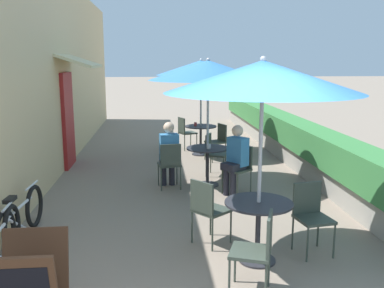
% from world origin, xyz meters
% --- Properties ---
extents(cafe_facade_wall, '(0.98, 14.40, 4.20)m').
position_xyz_m(cafe_facade_wall, '(-2.54, 7.06, 2.09)').
color(cafe_facade_wall, '#D6B784').
rests_on(cafe_facade_wall, ground_plane).
extents(planter_hedge, '(0.60, 13.40, 1.01)m').
position_xyz_m(planter_hedge, '(2.75, 7.10, 0.54)').
color(planter_hedge, gray).
rests_on(planter_hedge, ground_plane).
extents(patio_table_near, '(0.80, 0.80, 0.74)m').
position_xyz_m(patio_table_near, '(0.74, 1.49, 0.54)').
color(patio_table_near, '#28282D').
rests_on(patio_table_near, ground_plane).
extents(patio_umbrella_near, '(2.20, 2.20, 2.41)m').
position_xyz_m(patio_umbrella_near, '(0.74, 1.49, 2.18)').
color(patio_umbrella_near, '#B7B7BC').
rests_on(patio_umbrella_near, ground_plane).
extents(cafe_chair_near_left, '(0.47, 0.47, 0.87)m').
position_xyz_m(cafe_chair_near_left, '(1.45, 1.70, 0.52)').
color(cafe_chair_near_left, '#384238').
rests_on(cafe_chair_near_left, ground_plane).
extents(cafe_chair_near_right, '(0.56, 0.56, 0.87)m').
position_xyz_m(cafe_chair_near_right, '(0.20, 2.00, 0.52)').
color(cafe_chair_near_right, '#384238').
rests_on(cafe_chair_near_right, ground_plane).
extents(cafe_chair_near_back, '(0.51, 0.51, 0.87)m').
position_xyz_m(cafe_chair_near_back, '(0.56, 0.77, 0.52)').
color(cafe_chair_near_back, '#384238').
rests_on(cafe_chair_near_back, ground_plane).
extents(patio_table_mid, '(0.80, 0.80, 0.74)m').
position_xyz_m(patio_table_mid, '(0.53, 4.68, 0.54)').
color(patio_table_mid, '#28282D').
rests_on(patio_table_mid, ground_plane).
extents(patio_umbrella_mid, '(2.20, 2.20, 2.41)m').
position_xyz_m(patio_umbrella_mid, '(0.53, 4.68, 2.18)').
color(patio_umbrella_mid, '#B7B7BC').
rests_on(patio_umbrella_mid, ground_plane).
extents(cafe_chair_mid_left, '(0.56, 0.56, 0.87)m').
position_xyz_m(cafe_chair_mid_left, '(1.04, 4.14, 0.52)').
color(cafe_chair_mid_left, '#384238').
rests_on(cafe_chair_mid_left, ground_plane).
extents(seated_patron_mid_left, '(0.51, 0.50, 1.25)m').
position_xyz_m(seated_patron_mid_left, '(0.95, 4.07, 0.69)').
color(seated_patron_mid_left, '#23232D').
rests_on(seated_patron_mid_left, ground_plane).
extents(cafe_chair_mid_right, '(0.52, 0.52, 0.87)m').
position_xyz_m(cafe_chair_mid_right, '(0.74, 5.39, 0.52)').
color(cafe_chair_mid_right, '#384238').
rests_on(cafe_chair_mid_right, ground_plane).
extents(cafe_chair_mid_back, '(0.45, 0.45, 0.87)m').
position_xyz_m(cafe_chair_mid_back, '(-0.19, 4.51, 0.52)').
color(cafe_chair_mid_back, '#384238').
rests_on(cafe_chair_mid_back, ground_plane).
extents(seated_patron_mid_back, '(0.37, 0.44, 1.25)m').
position_xyz_m(seated_patron_mid_back, '(-0.21, 4.62, 0.69)').
color(seated_patron_mid_back, '#23232D').
rests_on(seated_patron_mid_back, ground_plane).
extents(coffee_cup_mid, '(0.07, 0.07, 0.09)m').
position_xyz_m(coffee_cup_mid, '(0.54, 4.57, 0.78)').
color(coffee_cup_mid, white).
rests_on(coffee_cup_mid, patio_table_mid).
extents(patio_table_far, '(0.80, 0.80, 0.74)m').
position_xyz_m(patio_table_far, '(0.69, 7.41, 0.54)').
color(patio_table_far, '#28282D').
rests_on(patio_table_far, ground_plane).
extents(patio_umbrella_far, '(2.20, 2.20, 2.41)m').
position_xyz_m(patio_umbrella_far, '(0.69, 7.41, 2.18)').
color(patio_umbrella_far, '#B7B7BC').
rests_on(patio_umbrella_far, ground_plane).
extents(cafe_chair_far_left, '(0.52, 0.52, 0.87)m').
position_xyz_m(cafe_chair_far_left, '(0.34, 8.06, 0.52)').
color(cafe_chair_far_left, '#384238').
rests_on(cafe_chair_far_left, ground_plane).
extents(cafe_chair_far_right, '(0.52, 0.52, 0.87)m').
position_xyz_m(cafe_chair_far_right, '(1.04, 6.75, 0.52)').
color(cafe_chair_far_right, '#384238').
rests_on(cafe_chair_far_right, ground_plane).
extents(coffee_cup_far, '(0.07, 0.07, 0.09)m').
position_xyz_m(coffee_cup_far, '(0.56, 7.43, 0.78)').
color(coffee_cup_far, '#B73D3D').
rests_on(coffee_cup_far, patio_table_far).
extents(bicycle_second, '(0.17, 1.65, 0.70)m').
position_xyz_m(bicycle_second, '(-2.24, 2.31, 0.32)').
color(bicycle_second, black).
rests_on(bicycle_second, ground_plane).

